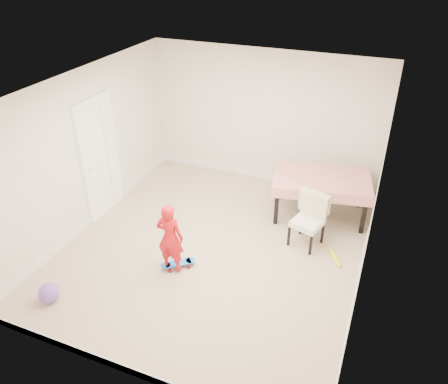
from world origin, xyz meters
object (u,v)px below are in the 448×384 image
at_px(balloon, 49,293).
at_px(dining_table, 320,196).
at_px(child, 170,240).
at_px(dining_chair, 307,221).
at_px(skateboard, 178,265).

bearing_deg(balloon, dining_table, 49.82).
bearing_deg(child, dining_table, -130.74).
bearing_deg(dining_table, child, -137.78).
xyz_separation_m(dining_table, balloon, (-2.95, -3.50, -0.24)).
relative_size(dining_table, dining_chair, 1.83).
bearing_deg(dining_chair, child, -124.86).
xyz_separation_m(dining_chair, balloon, (-2.94, -2.57, -0.30)).
relative_size(dining_table, balloon, 5.79).
distance_m(dining_table, skateboard, 2.78).
bearing_deg(dining_chair, dining_table, 105.36).
xyz_separation_m(dining_table, child, (-1.71, -2.29, 0.17)).
height_order(skateboard, child, child).
relative_size(skateboard, child, 0.48).
bearing_deg(dining_table, skateboard, -137.98).
bearing_deg(dining_table, balloon, -141.28).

